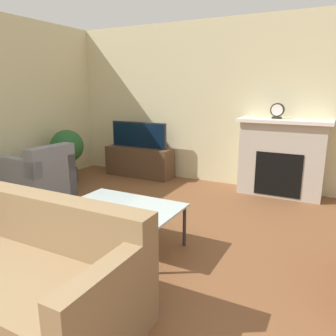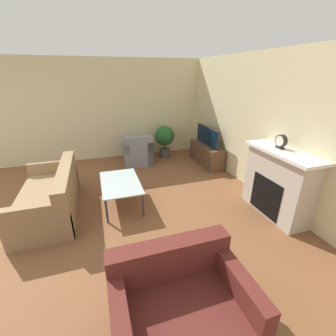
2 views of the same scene
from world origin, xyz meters
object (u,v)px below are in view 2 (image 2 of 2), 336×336
Objects in this scene: tv at (207,136)px; coffee_table at (120,184)px; armchair_by_window at (137,152)px; mantel_clock at (281,141)px; couch_sectional at (51,198)px; couch_loveseat at (180,310)px; potted_plant at (165,138)px.

tv is 0.98× the size of coffee_table.
armchair_by_window is 3.91× the size of mantel_clock.
tv reaches higher than couch_sectional.
tv is 1.24× the size of armchair_by_window.
mantel_clock is at bearing 124.58° from armchair_by_window.
armchair_by_window is 2.14m from coffee_table.
tv is 1.94m from armchair_by_window.
armchair_by_window is at bearing 84.13° from couch_loveseat.
coffee_table is 2.86m from mantel_clock.
coffee_table is at bearing -34.39° from potted_plant.
mantel_clock reaches higher than tv.
potted_plant is at bearing 145.61° from coffee_table.
mantel_clock is (1.11, 3.73, 1.00)m from couch_sectional.
mantel_clock is (1.01, 2.53, 0.87)m from coffee_table.
armchair_by_window is (-0.63, -1.77, -0.48)m from tv.
coffee_table is at bearing 74.51° from armchair_by_window.
mantel_clock reaches higher than potted_plant.
mantel_clock is at bearing 1.47° from tv.
couch_sectional is at bearing -70.54° from tv.
couch_loveseat is (3.89, -2.23, -0.48)m from tv.
tv reaches higher than armchair_by_window.
potted_plant is 3.50m from mantel_clock.
couch_sectional reaches higher than coffee_table.
armchair_by_window is at bearing -148.92° from mantel_clock.
couch_loveseat is at bearing -29.88° from tv.
tv is 4.51m from couch_loveseat.
tv is at bearing 109.46° from couch_sectional.
coffee_table is 1.25× the size of potted_plant.
potted_plant is (-0.26, 0.87, 0.28)m from armchair_by_window.
couch_loveseat is at bearing 5.31° from coffee_table.
mantel_clock is (2.40, 0.06, 0.51)m from tv.
potted_plant is at bearing 128.38° from couch_sectional.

